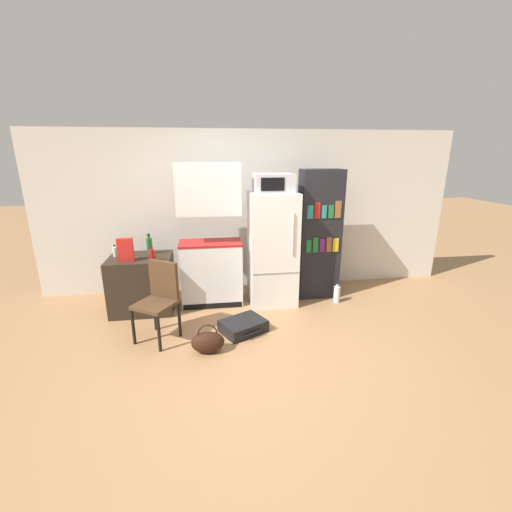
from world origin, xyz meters
name	(u,v)px	position (x,y,z in m)	size (l,w,h in m)	color
ground_plane	(256,352)	(0.00, 0.00, 0.00)	(24.00, 24.00, 0.00)	#A3754C
wall_back	(251,212)	(0.20, 2.00, 1.21)	(6.40, 0.10, 2.43)	silver
side_table	(142,284)	(-1.39, 1.28, 0.38)	(0.82, 0.64, 0.76)	#2D2319
kitchen_hutch	(210,242)	(-0.44, 1.38, 0.91)	(0.87, 0.45, 1.97)	white
refrigerator	(272,249)	(0.42, 1.30, 0.79)	(0.65, 0.62, 1.58)	white
microwave	(273,183)	(0.42, 1.30, 1.71)	(0.52, 0.42, 0.25)	#B7B7BC
bookshelf	(319,235)	(1.13, 1.44, 0.94)	(0.59, 0.34, 1.88)	black
bottle_ketchup_red	(152,255)	(-1.19, 1.08, 0.84)	(0.07, 0.07, 0.19)	#AD1914
bottle_green_tall	(149,245)	(-1.27, 1.42, 0.88)	(0.08, 0.08, 0.28)	#1E6028
bottle_clear_short	(115,252)	(-1.71, 1.35, 0.83)	(0.06, 0.06, 0.16)	silver
cereal_box	(125,250)	(-1.52, 1.12, 0.91)	(0.19, 0.07, 0.30)	red
chair	(160,294)	(-1.04, 0.49, 0.54)	(0.55, 0.55, 0.91)	black
suitcase_large_flat	(243,326)	(-0.09, 0.47, 0.07)	(0.63, 0.58, 0.15)	black
handbag	(208,342)	(-0.51, 0.07, 0.12)	(0.36, 0.20, 0.33)	#33190F
water_bottle_front	(337,294)	(1.35, 1.13, 0.13)	(0.09, 0.09, 0.31)	silver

